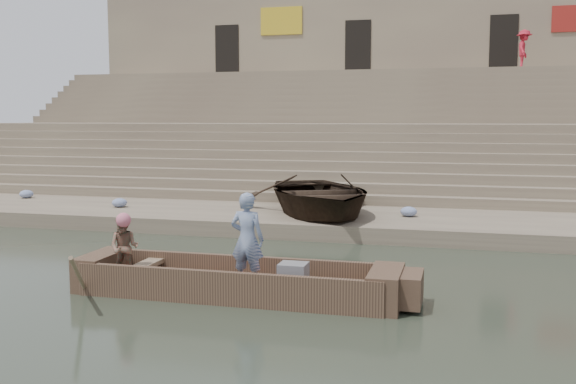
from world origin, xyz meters
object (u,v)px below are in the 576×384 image
at_px(standing_man, 247,239).
at_px(beached_rowboat, 318,194).
at_px(television, 293,275).
at_px(pedestrian, 524,50).
at_px(rowing_man, 124,248).
at_px(main_rowboat, 236,289).

distance_m(standing_man, beached_rowboat, 7.21).
bearing_deg(television, pedestrian, 76.23).
relative_size(beached_rowboat, pedestrian, 2.98).
relative_size(standing_man, rowing_man, 1.45).
bearing_deg(rowing_man, main_rowboat, -2.53).
height_order(standing_man, beached_rowboat, standing_man).
relative_size(main_rowboat, rowing_man, 4.58).
bearing_deg(pedestrian, rowing_man, 168.36).
bearing_deg(beached_rowboat, pedestrian, 41.03).
relative_size(rowing_man, beached_rowboat, 0.21).
distance_m(rowing_man, pedestrian, 23.93).
bearing_deg(beached_rowboat, main_rowboat, -114.61).
xyz_separation_m(beached_rowboat, pedestrian, (6.38, 14.55, 5.14)).
bearing_deg(main_rowboat, television, 0.00).
relative_size(standing_man, pedestrian, 0.89).
xyz_separation_m(rowing_man, pedestrian, (8.30, 21.81, 5.32)).
distance_m(television, pedestrian, 22.98).
height_order(main_rowboat, rowing_man, rowing_man).
height_order(standing_man, television, standing_man).
distance_m(rowing_man, television, 3.03).
xyz_separation_m(main_rowboat, beached_rowboat, (-0.08, 7.08, 0.84)).
bearing_deg(standing_man, television, -167.18).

